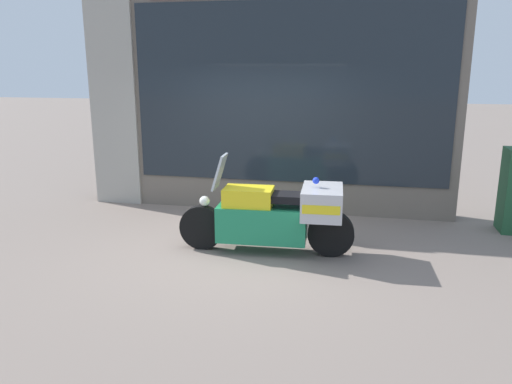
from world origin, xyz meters
name	(u,v)px	position (x,y,z in m)	size (l,w,h in m)	color
ground_plane	(239,246)	(0.00, 0.00, 0.00)	(60.00, 60.00, 0.00)	gray
shop_building	(244,95)	(-0.40, 2.00, 1.97)	(6.32, 0.55, 3.92)	#6B6056
window_display	(287,183)	(0.36, 2.03, 0.47)	(5.01, 0.30, 1.97)	slate
paramedic_motorcycle	(278,214)	(0.57, -0.14, 0.54)	(2.37, 0.81, 1.33)	black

